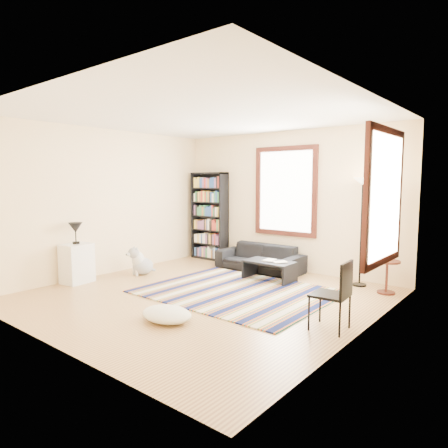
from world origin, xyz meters
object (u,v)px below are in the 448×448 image
Objects in this scene: bookshelf at (209,216)px; coffee_table at (269,271)px; white_cabinet at (77,263)px; folding_chair at (330,295)px; dog at (143,261)px; side_table at (387,277)px; floor_cushion at (167,314)px; floor_lamp at (361,232)px; sofa at (260,258)px.

coffee_table is (2.18, -0.85, -0.82)m from bookshelf.
white_cabinet is at bearing -138.30° from coffee_table.
coffee_table is 2.47m from folding_chair.
coffee_table is 2.45m from dog.
side_table is at bearing 84.63° from folding_chair.
folding_chair is (4.06, -2.43, -0.57)m from bookshelf.
floor_lamp is at bearing 68.62° from floor_cushion.
floor_lamp is 0.86m from side_table.
white_cabinet is at bearing -148.44° from side_table.
sofa is 2.08× the size of folding_chair.
folding_chair reaches higher than side_table.
folding_chair reaches higher than sofa.
sofa is at bearing 177.60° from side_table.
white_cabinet reaches higher than floor_cushion.
floor_cushion is (0.72, -3.21, -0.17)m from sofa.
bookshelf reaches higher than sofa.
white_cabinet is at bearing -174.89° from folding_chair.
dog reaches higher than coffee_table.
floor_cushion is at bearing -111.38° from floor_lamp.
coffee_table is at bearing -154.41° from floor_lamp.
side_table is (1.81, 3.11, 0.18)m from floor_cushion.
bookshelf is 2.12m from dog.
sofa is 0.96× the size of floor_lamp.
bookshelf is at bearing 145.14° from folding_chair.
floor_lamp reaches higher than coffee_table.
folding_chair is (0.46, -2.26, -0.50)m from floor_lamp.
bookshelf is 3.23m from white_cabinet.
dog is at bearing 63.15° from white_cabinet.
dog is at bearing -133.24° from sofa.
sofa is 1.77m from bookshelf.
bookshelf is at bearing 174.77° from side_table.
dog is at bearing -152.03° from coffee_table.
white_cabinet is (-1.97, -2.87, 0.09)m from sofa.
bookshelf is 4.27m from floor_cushion.
folding_chair is 4.06m from dog.
floor_lamp reaches higher than sofa.
sofa is 3.32× the size of side_table.
folding_chair is 4.51m from white_cabinet.
coffee_table is 1.74m from floor_lamp.
dog is (0.02, -1.99, -0.73)m from bookshelf.
coffee_table is 0.48× the size of floor_lamp.
floor_cushion is at bearing -153.06° from folding_chair.
bookshelf is 4.76m from folding_chair.
coffee_table is at bearing -21.18° from bookshelf.
floor_cushion is at bearing -18.95° from dog.
white_cabinet is (-4.50, -2.76, 0.08)m from side_table.
side_table is at bearing -3.48° from sofa.
bookshelf is (-1.58, 0.27, 0.74)m from sofa.
white_cabinet reaches higher than sofa.
folding_chair is at bearing -30.89° from bookshelf.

